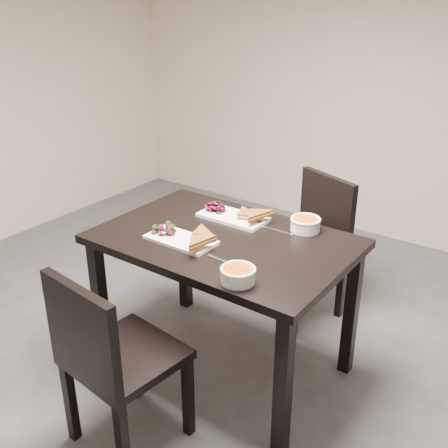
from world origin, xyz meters
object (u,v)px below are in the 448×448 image
(soup_bowl_near, at_px, (238,274))
(soup_bowl_far, at_px, (305,223))
(chair_far, at_px, (311,238))
(plate_far, at_px, (233,217))
(chair_near, at_px, (109,355))
(plate_near, at_px, (181,240))
(table, at_px, (224,256))

(soup_bowl_near, relative_size, soup_bowl_far, 0.97)
(chair_far, height_order, plate_far, chair_far)
(chair_near, height_order, plate_near, chair_near)
(soup_bowl_near, distance_m, soup_bowl_far, 0.61)
(table, relative_size, plate_far, 3.38)
(chair_near, xyz_separation_m, plate_near, (-0.08, 0.56, 0.27))
(plate_near, height_order, soup_bowl_near, soup_bowl_near)
(soup_bowl_far, bearing_deg, soup_bowl_near, -88.47)
(plate_far, bearing_deg, chair_near, -87.69)
(chair_far, relative_size, soup_bowl_near, 5.82)
(chair_far, relative_size, plate_far, 2.40)
(table, distance_m, plate_near, 0.23)
(chair_near, relative_size, plate_near, 2.54)
(chair_near, height_order, soup_bowl_far, chair_near)
(chair_near, distance_m, soup_bowl_far, 1.11)
(soup_bowl_far, bearing_deg, chair_near, -108.20)
(chair_near, bearing_deg, table, 91.45)
(soup_bowl_far, bearing_deg, plate_far, -166.59)
(plate_far, bearing_deg, chair_far, 71.32)
(table, xyz_separation_m, plate_far, (-0.09, 0.21, 0.11))
(soup_bowl_near, bearing_deg, chair_far, 100.68)
(chair_near, relative_size, chair_far, 1.00)
(chair_near, height_order, plate_far, chair_near)
(chair_far, distance_m, soup_bowl_far, 0.58)
(plate_near, bearing_deg, chair_far, 75.92)
(soup_bowl_near, bearing_deg, table, 133.33)
(chair_near, relative_size, soup_bowl_near, 5.82)
(plate_near, relative_size, soup_bowl_far, 2.23)
(chair_far, xyz_separation_m, soup_bowl_near, (0.20, -1.07, 0.30))
(plate_far, relative_size, soup_bowl_far, 2.36)
(soup_bowl_near, bearing_deg, soup_bowl_far, 91.53)
(chair_far, bearing_deg, soup_bowl_far, -47.15)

